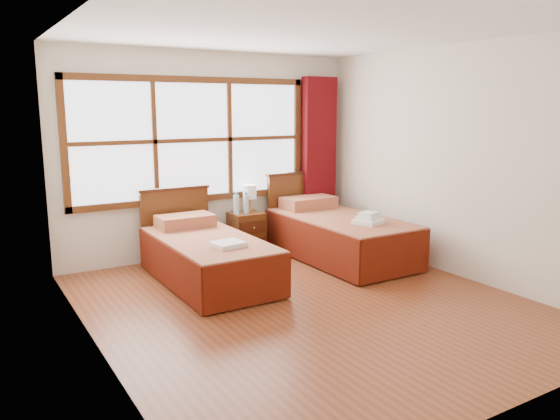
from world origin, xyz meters
TOP-DOWN VIEW (x-y plane):
  - floor at (0.00, 0.00)m, footprint 4.50×4.50m
  - ceiling at (0.00, 0.00)m, footprint 4.50×4.50m
  - wall_back at (0.00, 2.25)m, footprint 4.00×0.00m
  - wall_left at (-2.00, 0.00)m, footprint 0.00×4.50m
  - wall_right at (2.00, 0.00)m, footprint 0.00×4.50m
  - window at (-0.25, 2.21)m, footprint 3.16×0.06m
  - curtain at (1.60, 2.11)m, footprint 0.50×0.16m
  - bed_left at (-0.55, 1.20)m, footprint 0.97×1.99m
  - bed_right at (1.27, 1.20)m, footprint 1.05×2.07m
  - nightstand at (0.37, 1.99)m, footprint 0.41×0.41m
  - towels_left at (-0.52, 0.70)m, footprint 0.34×0.30m
  - towels_right at (1.32, 0.66)m, footprint 0.40×0.38m
  - lamp at (0.47, 2.07)m, footprint 0.18×0.18m
  - bottle_near at (0.23, 1.99)m, footprint 0.07×0.07m
  - bottle_far at (0.37, 1.99)m, footprint 0.07×0.07m

SIDE VIEW (x-z plane):
  - floor at x=0.00m, z-range 0.00..0.00m
  - nightstand at x=0.37m, z-range 0.00..0.55m
  - bed_left at x=-0.55m, z-range -0.18..0.75m
  - bed_right at x=1.27m, z-range -0.20..0.82m
  - towels_left at x=-0.52m, z-range 0.50..0.55m
  - towels_right at x=1.32m, z-range 0.53..0.67m
  - bottle_far at x=0.37m, z-range 0.54..0.81m
  - bottle_near at x=0.23m, z-range 0.54..0.81m
  - lamp at x=0.47m, z-range 0.62..0.97m
  - curtain at x=1.60m, z-range 0.02..2.32m
  - wall_back at x=0.00m, z-range -0.70..3.30m
  - wall_left at x=-2.00m, z-range -0.95..3.55m
  - wall_right at x=2.00m, z-range -0.95..3.55m
  - window at x=-0.25m, z-range 0.72..2.28m
  - ceiling at x=0.00m, z-range 2.60..2.60m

